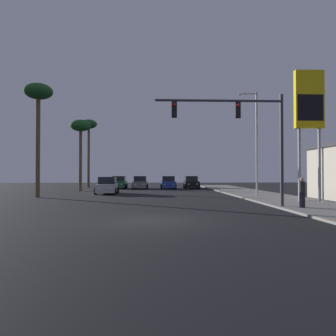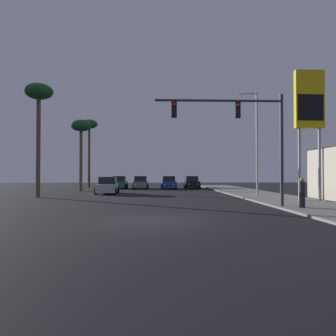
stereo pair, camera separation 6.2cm
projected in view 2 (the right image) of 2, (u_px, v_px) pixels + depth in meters
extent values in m
plane|color=black|center=(154.00, 221.00, 13.89)|extent=(120.00, 120.00, 0.00)
cube|color=gray|center=(283.00, 200.00, 24.23)|extent=(5.00, 60.00, 0.12)
cube|color=#B7B7BC|center=(107.00, 188.00, 32.46)|extent=(1.95, 4.26, 0.80)
cube|color=black|center=(108.00, 180.00, 32.63)|extent=(1.67, 2.06, 0.70)
cylinder|color=black|center=(96.00, 191.00, 31.13)|extent=(0.24, 0.64, 0.64)
cylinder|color=black|center=(115.00, 191.00, 31.19)|extent=(0.24, 0.64, 0.64)
cylinder|color=black|center=(101.00, 190.00, 33.73)|extent=(0.24, 0.64, 0.64)
cylinder|color=black|center=(118.00, 190.00, 33.79)|extent=(0.24, 0.64, 0.64)
sphere|color=#F2EACC|center=(98.00, 188.00, 30.33)|extent=(0.18, 0.18, 0.18)
sphere|color=#F2EACC|center=(110.00, 188.00, 30.37)|extent=(0.18, 0.18, 0.18)
cube|color=#195933|center=(120.00, 184.00, 44.15)|extent=(1.80, 4.20, 0.80)
cube|color=black|center=(120.00, 179.00, 44.31)|extent=(1.60, 2.00, 0.70)
cylinder|color=black|center=(112.00, 187.00, 42.81)|extent=(0.24, 0.64, 0.64)
cylinder|color=black|center=(125.00, 186.00, 42.87)|extent=(0.24, 0.64, 0.64)
cylinder|color=black|center=(114.00, 186.00, 45.41)|extent=(0.24, 0.64, 0.64)
cylinder|color=black|center=(127.00, 186.00, 45.47)|extent=(0.24, 0.64, 0.64)
sphere|color=#F2EACC|center=(113.00, 184.00, 42.01)|extent=(0.18, 0.18, 0.18)
sphere|color=#F2EACC|center=(122.00, 184.00, 42.05)|extent=(0.18, 0.18, 0.18)
cube|color=slate|center=(141.00, 184.00, 43.65)|extent=(1.84, 4.22, 0.80)
cube|color=black|center=(141.00, 179.00, 43.81)|extent=(1.62, 2.02, 0.70)
cylinder|color=black|center=(133.00, 187.00, 42.31)|extent=(0.24, 0.64, 0.64)
cylinder|color=black|center=(147.00, 187.00, 42.37)|extent=(0.24, 0.64, 0.64)
cylinder|color=black|center=(135.00, 186.00, 44.91)|extent=(0.24, 0.64, 0.64)
cylinder|color=black|center=(148.00, 186.00, 44.98)|extent=(0.24, 0.64, 0.64)
sphere|color=#F2EACC|center=(135.00, 184.00, 41.51)|extent=(0.18, 0.18, 0.18)
sphere|color=#F2EACC|center=(144.00, 184.00, 41.55)|extent=(0.18, 0.18, 0.18)
cube|color=navy|center=(169.00, 184.00, 43.60)|extent=(1.87, 4.23, 0.80)
cube|color=black|center=(169.00, 179.00, 43.77)|extent=(1.63, 2.03, 0.70)
cylinder|color=black|center=(162.00, 187.00, 42.26)|extent=(0.24, 0.64, 0.64)
cylinder|color=black|center=(176.00, 187.00, 42.33)|extent=(0.24, 0.64, 0.64)
cylinder|color=black|center=(162.00, 186.00, 44.87)|extent=(0.24, 0.64, 0.64)
cylinder|color=black|center=(175.00, 186.00, 44.93)|extent=(0.24, 0.64, 0.64)
sphere|color=#F2EACC|center=(165.00, 184.00, 41.47)|extent=(0.18, 0.18, 0.18)
sphere|color=#F2EACC|center=(174.00, 184.00, 41.51)|extent=(0.18, 0.18, 0.18)
cube|color=black|center=(192.00, 184.00, 44.61)|extent=(1.82, 4.21, 0.80)
cube|color=black|center=(191.00, 179.00, 44.77)|extent=(1.61, 2.01, 0.70)
cylinder|color=black|center=(186.00, 186.00, 43.27)|extent=(0.24, 0.64, 0.64)
cylinder|color=black|center=(199.00, 186.00, 43.34)|extent=(0.24, 0.64, 0.64)
cylinder|color=black|center=(184.00, 186.00, 45.87)|extent=(0.24, 0.64, 0.64)
cylinder|color=black|center=(197.00, 186.00, 45.94)|extent=(0.24, 0.64, 0.64)
sphere|color=#F2EACC|center=(189.00, 184.00, 42.47)|extent=(0.18, 0.18, 0.18)
sphere|color=#F2EACC|center=(198.00, 184.00, 42.51)|extent=(0.18, 0.18, 0.18)
cylinder|color=#38383D|center=(282.00, 150.00, 18.99)|extent=(0.20, 0.20, 6.50)
cylinder|color=#38383D|center=(219.00, 101.00, 18.90)|extent=(7.37, 0.14, 0.14)
cube|color=black|center=(238.00, 110.00, 18.94)|extent=(0.30, 0.24, 0.90)
sphere|color=red|center=(238.00, 105.00, 18.80)|extent=(0.20, 0.20, 0.20)
cube|color=black|center=(174.00, 110.00, 18.80)|extent=(0.30, 0.24, 0.90)
sphere|color=red|center=(174.00, 105.00, 18.66)|extent=(0.20, 0.20, 0.20)
cylinder|color=#99999E|center=(257.00, 144.00, 28.43)|extent=(0.18, 0.18, 9.00)
cylinder|color=#99999E|center=(249.00, 94.00, 28.48)|extent=(1.40, 0.10, 0.10)
ellipsoid|color=silver|center=(241.00, 94.00, 28.45)|extent=(0.50, 0.24, 0.20)
cylinder|color=#99999E|center=(300.00, 165.00, 22.40)|extent=(0.20, 0.20, 5.00)
cylinder|color=#99999E|center=(320.00, 165.00, 22.46)|extent=(0.20, 0.20, 5.00)
cube|color=yellow|center=(309.00, 99.00, 22.51)|extent=(2.00, 0.40, 4.00)
cube|color=black|center=(311.00, 107.00, 22.29)|extent=(1.80, 0.03, 1.80)
cylinder|color=#23232D|center=(300.00, 200.00, 18.00)|extent=(0.16, 0.16, 0.85)
cylinder|color=#23232D|center=(304.00, 200.00, 18.01)|extent=(0.16, 0.16, 0.85)
cylinder|color=#262628|center=(302.00, 187.00, 18.02)|extent=(0.32, 0.32, 0.60)
sphere|color=tan|center=(302.00, 179.00, 18.03)|extent=(0.22, 0.22, 0.22)
cylinder|color=brown|center=(38.00, 147.00, 27.58)|extent=(0.36, 0.36, 8.49)
ellipsoid|color=#1E5123|center=(39.00, 91.00, 27.67)|extent=(2.40, 2.40, 1.32)
cylinder|color=brown|center=(89.00, 157.00, 47.58)|extent=(0.36, 0.36, 8.76)
ellipsoid|color=#1E5123|center=(89.00, 124.00, 47.66)|extent=(2.40, 2.40, 1.32)
cylinder|color=brown|center=(81.00, 160.00, 37.61)|extent=(0.36, 0.36, 7.07)
ellipsoid|color=#1E5123|center=(81.00, 126.00, 37.68)|extent=(2.40, 2.40, 1.32)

